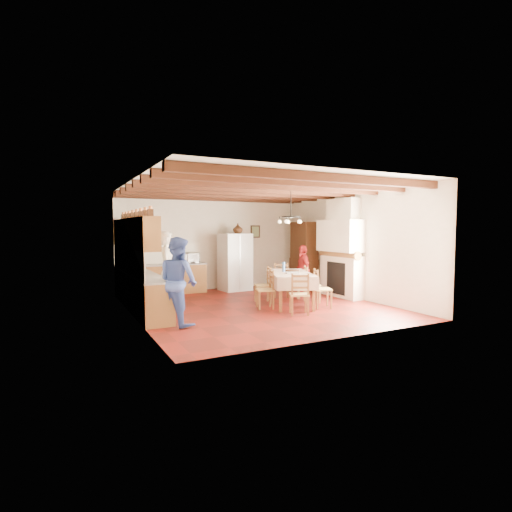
{
  "coord_description": "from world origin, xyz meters",
  "views": [
    {
      "loc": [
        -4.5,
        -8.84,
        1.97
      ],
      "look_at": [
        0.1,
        0.3,
        1.25
      ],
      "focal_mm": 28.0,
      "sensor_mm": 36.0,
      "label": 1
    }
  ],
  "objects_px": {
    "hutch": "(304,255)",
    "microwave": "(189,258)",
    "chair_end_near": "(299,294)",
    "person_woman_blue": "(178,281)",
    "person_woman_red": "(303,270)",
    "person_man": "(168,271)",
    "chair_left_near": "(265,289)",
    "chair_end_far": "(281,280)",
    "dining_table": "(290,276)",
    "chair_right_far": "(312,284)",
    "chair_left_far": "(263,285)",
    "chair_right_near": "(323,288)",
    "refrigerator": "(235,262)"
  },
  "relations": [
    {
      "from": "person_man",
      "to": "person_woman_blue",
      "type": "distance_m",
      "value": 1.55
    },
    {
      "from": "person_woman_red",
      "to": "chair_right_far",
      "type": "bearing_deg",
      "value": -8.18
    },
    {
      "from": "chair_left_far",
      "to": "person_woman_red",
      "type": "height_order",
      "value": "person_woman_red"
    },
    {
      "from": "chair_left_far",
      "to": "chair_right_near",
      "type": "relative_size",
      "value": 1.0
    },
    {
      "from": "chair_left_far",
      "to": "person_man",
      "type": "relative_size",
      "value": 0.51
    },
    {
      "from": "chair_left_far",
      "to": "chair_left_near",
      "type": "bearing_deg",
      "value": -8.08
    },
    {
      "from": "chair_right_far",
      "to": "person_man",
      "type": "distance_m",
      "value": 3.78
    },
    {
      "from": "person_man",
      "to": "chair_left_near",
      "type": "bearing_deg",
      "value": -87.85
    },
    {
      "from": "refrigerator",
      "to": "person_man",
      "type": "bearing_deg",
      "value": -147.07
    },
    {
      "from": "chair_end_far",
      "to": "microwave",
      "type": "distance_m",
      "value": 2.95
    },
    {
      "from": "chair_end_near",
      "to": "person_woman_blue",
      "type": "bearing_deg",
      "value": 19.26
    },
    {
      "from": "dining_table",
      "to": "chair_right_far",
      "type": "relative_size",
      "value": 2.23
    },
    {
      "from": "chair_left_near",
      "to": "dining_table",
      "type": "bearing_deg",
      "value": 112.66
    },
    {
      "from": "chair_end_near",
      "to": "person_woman_red",
      "type": "xyz_separation_m",
      "value": [
        1.57,
        2.23,
        0.26
      ]
    },
    {
      "from": "chair_right_far",
      "to": "chair_end_near",
      "type": "distance_m",
      "value": 1.61
    },
    {
      "from": "chair_right_near",
      "to": "person_woman_blue",
      "type": "distance_m",
      "value": 3.7
    },
    {
      "from": "chair_end_far",
      "to": "person_woman_red",
      "type": "bearing_deg",
      "value": 29.16
    },
    {
      "from": "hutch",
      "to": "person_woman_red",
      "type": "height_order",
      "value": "hutch"
    },
    {
      "from": "chair_right_near",
      "to": "chair_right_far",
      "type": "xyz_separation_m",
      "value": [
        0.2,
        0.73,
        0.0
      ]
    },
    {
      "from": "dining_table",
      "to": "person_woman_blue",
      "type": "relative_size",
      "value": 1.19
    },
    {
      "from": "dining_table",
      "to": "hutch",
      "type": "bearing_deg",
      "value": 49.98
    },
    {
      "from": "chair_right_far",
      "to": "person_man",
      "type": "relative_size",
      "value": 0.51
    },
    {
      "from": "hutch",
      "to": "chair_right_far",
      "type": "xyz_separation_m",
      "value": [
        -1.19,
        -2.2,
        -0.6
      ]
    },
    {
      "from": "chair_left_near",
      "to": "chair_end_near",
      "type": "xyz_separation_m",
      "value": [
        0.37,
        -0.95,
        0.0
      ]
    },
    {
      "from": "chair_left_near",
      "to": "person_woman_red",
      "type": "relative_size",
      "value": 0.65
    },
    {
      "from": "hutch",
      "to": "microwave",
      "type": "bearing_deg",
      "value": 172.23
    },
    {
      "from": "person_woman_red",
      "to": "microwave",
      "type": "bearing_deg",
      "value": -111.63
    },
    {
      "from": "chair_left_near",
      "to": "chair_end_far",
      "type": "relative_size",
      "value": 1.0
    },
    {
      "from": "chair_right_near",
      "to": "chair_end_far",
      "type": "relative_size",
      "value": 1.0
    },
    {
      "from": "microwave",
      "to": "person_man",
      "type": "bearing_deg",
      "value": -122.55
    },
    {
      "from": "chair_end_near",
      "to": "microwave",
      "type": "relative_size",
      "value": 1.66
    },
    {
      "from": "refrigerator",
      "to": "chair_left_near",
      "type": "relative_size",
      "value": 1.87
    },
    {
      "from": "person_woman_red",
      "to": "person_man",
      "type": "bearing_deg",
      "value": -70.93
    },
    {
      "from": "dining_table",
      "to": "person_woman_blue",
      "type": "xyz_separation_m",
      "value": [
        -3.14,
        -0.79,
        0.14
      ]
    },
    {
      "from": "chair_right_near",
      "to": "hutch",
      "type": "bearing_deg",
      "value": -3.32
    },
    {
      "from": "chair_left_near",
      "to": "chair_end_near",
      "type": "bearing_deg",
      "value": 37.87
    },
    {
      "from": "chair_left_near",
      "to": "person_woman_red",
      "type": "distance_m",
      "value": 2.34
    },
    {
      "from": "person_woman_red",
      "to": "dining_table",
      "type": "bearing_deg",
      "value": -31.36
    },
    {
      "from": "chair_right_near",
      "to": "chair_end_far",
      "type": "bearing_deg",
      "value": 25.28
    },
    {
      "from": "hutch",
      "to": "chair_left_far",
      "type": "bearing_deg",
      "value": -138.95
    },
    {
      "from": "person_man",
      "to": "person_woman_red",
      "type": "bearing_deg",
      "value": -60.72
    },
    {
      "from": "person_man",
      "to": "person_woman_blue",
      "type": "height_order",
      "value": "person_man"
    },
    {
      "from": "chair_right_far",
      "to": "dining_table",
      "type": "bearing_deg",
      "value": 120.63
    },
    {
      "from": "chair_left_far",
      "to": "chair_right_far",
      "type": "xyz_separation_m",
      "value": [
        1.22,
        -0.5,
        0.0
      ]
    },
    {
      "from": "refrigerator",
      "to": "microwave",
      "type": "height_order",
      "value": "refrigerator"
    },
    {
      "from": "refrigerator",
      "to": "microwave",
      "type": "bearing_deg",
      "value": 163.28
    },
    {
      "from": "microwave",
      "to": "dining_table",
      "type": "bearing_deg",
      "value": -66.79
    },
    {
      "from": "chair_right_far",
      "to": "refrigerator",
      "type": "bearing_deg",
      "value": 43.61
    },
    {
      "from": "chair_left_near",
      "to": "microwave",
      "type": "xyz_separation_m",
      "value": [
        -0.91,
        3.25,
        0.58
      ]
    },
    {
      "from": "chair_right_near",
      "to": "person_woman_blue",
      "type": "relative_size",
      "value": 0.54
    }
  ]
}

